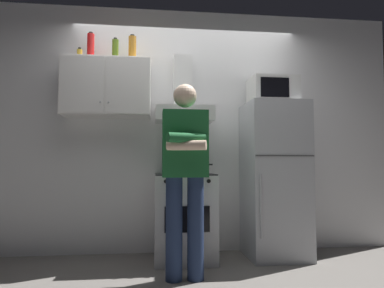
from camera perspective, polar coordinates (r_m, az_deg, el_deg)
ground_plane at (r=3.35m, az=0.00°, el=-20.03°), size 7.00×7.00×0.00m
back_wall_tiled at (r=3.83m, az=-1.02°, el=2.46°), size 4.80×0.10×2.70m
upper_cabinet at (r=3.68m, az=-14.11°, el=9.10°), size 0.90×0.37×0.60m
stove_oven at (r=3.49m, az=-1.31°, el=-12.06°), size 0.60×0.62×0.87m
range_hood at (r=3.64m, az=-1.46°, el=6.71°), size 0.60×0.44×0.75m
refrigerator at (r=3.67m, az=13.72°, el=-5.79°), size 0.60×0.62×1.60m
microwave at (r=3.76m, az=13.42°, el=8.67°), size 0.48×0.37×0.28m
person_standing at (r=2.85m, az=-1.19°, el=-4.58°), size 0.38×0.33×1.64m
cooking_pot at (r=3.35m, az=1.11°, el=-4.05°), size 0.28×0.18×0.09m
bottle_soda_red at (r=3.81m, az=-16.70°, el=15.50°), size 0.07×0.07×0.28m
bottle_olive_oil at (r=3.81m, az=-12.80°, el=15.18°), size 0.07×0.07×0.25m
bottle_spice_jar at (r=3.83m, az=-18.42°, el=14.17°), size 0.06×0.06×0.12m
bottle_liquor_amber at (r=3.75m, az=-10.03°, el=15.63°), size 0.08×0.08×0.27m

